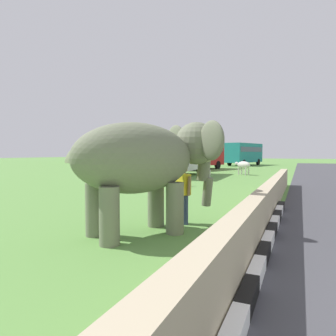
{
  "coord_description": "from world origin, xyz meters",
  "views": [
    {
      "loc": [
        -3.83,
        3.06,
        1.98
      ],
      "look_at": [
        3.1,
        6.09,
        1.6
      ],
      "focal_mm": 32.44,
      "sensor_mm": 36.0,
      "label": 1
    }
  ],
  "objects_px": {
    "bus_white": "(178,152)",
    "bus_red": "(198,152)",
    "person_handler": "(183,191)",
    "cow_far": "(206,167)",
    "cow_near": "(166,171)",
    "elephant": "(148,159)",
    "bus_teal": "(244,152)",
    "cow_mid": "(243,165)"
  },
  "relations": [
    {
      "from": "bus_teal",
      "to": "cow_near",
      "type": "distance_m",
      "value": 32.53
    },
    {
      "from": "bus_red",
      "to": "cow_near",
      "type": "bearing_deg",
      "value": -168.16
    },
    {
      "from": "elephant",
      "to": "bus_teal",
      "type": "height_order",
      "value": "bus_teal"
    },
    {
      "from": "bus_white",
      "to": "cow_far",
      "type": "relative_size",
      "value": 4.33
    },
    {
      "from": "cow_far",
      "to": "cow_near",
      "type": "bearing_deg",
      "value": 174.72
    },
    {
      "from": "person_handler",
      "to": "cow_mid",
      "type": "height_order",
      "value": "person_handler"
    },
    {
      "from": "bus_red",
      "to": "cow_mid",
      "type": "xyz_separation_m",
      "value": [
        -6.99,
        -6.52,
        -1.21
      ]
    },
    {
      "from": "person_handler",
      "to": "cow_far",
      "type": "distance_m",
      "value": 16.03
    },
    {
      "from": "bus_white",
      "to": "cow_far",
      "type": "xyz_separation_m",
      "value": [
        -0.77,
        -2.71,
        -1.21
      ]
    },
    {
      "from": "person_handler",
      "to": "bus_white",
      "type": "height_order",
      "value": "bus_white"
    },
    {
      "from": "bus_white",
      "to": "cow_near",
      "type": "relative_size",
      "value": 4.31
    },
    {
      "from": "person_handler",
      "to": "cow_near",
      "type": "height_order",
      "value": "person_handler"
    },
    {
      "from": "bus_teal",
      "to": "cow_far",
      "type": "distance_m",
      "value": 25.98
    },
    {
      "from": "elephant",
      "to": "bus_teal",
      "type": "bearing_deg",
      "value": 6.45
    },
    {
      "from": "elephant",
      "to": "cow_mid",
      "type": "relative_size",
      "value": 2.25
    },
    {
      "from": "bus_white",
      "to": "bus_red",
      "type": "xyz_separation_m",
      "value": [
        10.55,
        1.65,
        -0.0
      ]
    },
    {
      "from": "elephant",
      "to": "bus_white",
      "type": "distance_m",
      "value": 18.58
    },
    {
      "from": "bus_teal",
      "to": "cow_mid",
      "type": "relative_size",
      "value": 5.26
    },
    {
      "from": "elephant",
      "to": "bus_white",
      "type": "xyz_separation_m",
      "value": [
        17.53,
        6.16,
        0.26
      ]
    },
    {
      "from": "person_handler",
      "to": "cow_near",
      "type": "xyz_separation_m",
      "value": [
        8.97,
        4.52,
        -0.06
      ]
    },
    {
      "from": "bus_red",
      "to": "cow_mid",
      "type": "distance_m",
      "value": 9.64
    },
    {
      "from": "cow_near",
      "to": "cow_mid",
      "type": "distance_m",
      "value": 11.25
    },
    {
      "from": "bus_red",
      "to": "cow_near",
      "type": "relative_size",
      "value": 4.39
    },
    {
      "from": "elephant",
      "to": "person_handler",
      "type": "distance_m",
      "value": 1.57
    },
    {
      "from": "elephant",
      "to": "bus_teal",
      "type": "xyz_separation_m",
      "value": [
        42.68,
        4.82,
        0.26
      ]
    },
    {
      "from": "cow_mid",
      "to": "person_handler",
      "type": "bearing_deg",
      "value": -174.96
    },
    {
      "from": "bus_red",
      "to": "elephant",
      "type": "bearing_deg",
      "value": -164.46
    },
    {
      "from": "cow_near",
      "to": "cow_mid",
      "type": "relative_size",
      "value": 1.09
    },
    {
      "from": "person_handler",
      "to": "bus_white",
      "type": "distance_m",
      "value": 17.65
    },
    {
      "from": "person_handler",
      "to": "bus_red",
      "type": "bearing_deg",
      "value": 17.12
    },
    {
      "from": "bus_white",
      "to": "bus_teal",
      "type": "relative_size",
      "value": 0.89
    },
    {
      "from": "bus_white",
      "to": "person_handler",
      "type": "bearing_deg",
      "value": -157.9
    },
    {
      "from": "elephant",
      "to": "bus_red",
      "type": "height_order",
      "value": "bus_red"
    },
    {
      "from": "cow_near",
      "to": "cow_far",
      "type": "bearing_deg",
      "value": -5.28
    },
    {
      "from": "cow_mid",
      "to": "cow_far",
      "type": "bearing_deg",
      "value": 153.43
    },
    {
      "from": "bus_white",
      "to": "cow_far",
      "type": "height_order",
      "value": "bus_white"
    },
    {
      "from": "bus_white",
      "to": "bus_red",
      "type": "relative_size",
      "value": 0.98
    },
    {
      "from": "bus_teal",
      "to": "elephant",
      "type": "bearing_deg",
      "value": -173.55
    },
    {
      "from": "person_handler",
      "to": "bus_red",
      "type": "distance_m",
      "value": 28.14
    },
    {
      "from": "person_handler",
      "to": "bus_teal",
      "type": "xyz_separation_m",
      "value": [
        41.47,
        5.29,
        1.15
      ]
    },
    {
      "from": "cow_mid",
      "to": "cow_far",
      "type": "xyz_separation_m",
      "value": [
        -4.33,
        2.16,
        0.0
      ]
    },
    {
      "from": "bus_teal",
      "to": "cow_near",
      "type": "height_order",
      "value": "bus_teal"
    }
  ]
}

